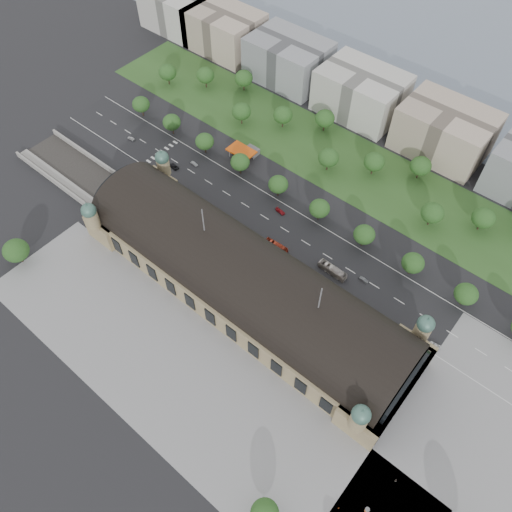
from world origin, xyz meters
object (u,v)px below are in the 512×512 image
Objects in this scene: parked_car_3 at (197,203)px; traffic_car_6 at (434,345)px; bus_west at (276,246)px; parked_car_6 at (229,230)px; traffic_car_3 at (280,211)px; parked_car_5 at (203,213)px; parked_car_2 at (213,210)px; advertising_column at (367,510)px; parked_car_4 at (210,217)px; pedestrian_1 at (339,508)px; parked_car_0 at (186,193)px; parked_car_1 at (176,187)px; bus_mid at (332,270)px; pedestrian_2 at (396,481)px; bus_east at (330,269)px; traffic_car_5 at (364,280)px; petrol_station at (247,151)px; traffic_car_1 at (194,164)px; traffic_car_0 at (131,138)px; traffic_car_2 at (174,166)px.

traffic_car_6 is at bearing 59.79° from parked_car_3.
parked_car_6 is at bearing 102.31° from bus_west.
parked_car_5 is (-27.38, -23.93, 0.05)m from traffic_car_3.
traffic_car_3 is at bearing 108.09° from parked_car_2.
traffic_car_6 is 67.42m from advertising_column.
parked_car_4 is 132.32m from pedestrian_1.
parked_car_0 is 19.75m from parked_car_4.
parked_car_2 is 3.12× the size of pedestrian_1.
parked_car_1 is at bearing 92.15° from pedestrian_1.
pedestrian_2 is at bearing -129.64° from bus_mid.
advertising_column is at bearing -135.33° from bus_east.
traffic_car_5 is 1.47× the size of advertising_column.
parked_car_4 reaches higher than traffic_car_5.
advertising_column is at bearing 39.30° from parked_car_0.
pedestrian_2 is at bearing -117.62° from traffic_car_3.
bus_mid reaches higher than traffic_car_3.
advertising_column is (137.74, -103.12, -1.47)m from petrol_station.
traffic_car_1 is at bearing 88.06° from traffic_car_5.
parked_car_3 is at bearing 128.38° from traffic_car_3.
parked_car_4 is at bearing 56.46° from pedestrian_2.
traffic_car_6 is 1.02× the size of parked_car_1.
pedestrian_1 is at bearing 39.23° from parked_car_2.
petrol_station is 62.62m from bus_west.
pedestrian_2 reaches higher than parked_car_0.
traffic_car_1 is 173.71m from advertising_column.
pedestrian_2 is at bearing 6.63° from traffic_car_6.
traffic_car_3 is 39.94m from parked_car_3.
traffic_car_6 is 1.05× the size of parked_car_3.
parked_car_0 is 0.96× the size of parked_car_1.
parked_car_4 is at bearing 3.95° from parked_car_2.
traffic_car_0 is at bearing -119.07° from parked_car_2.
traffic_car_6 is at bearing -95.07° from traffic_car_1.
parked_car_6 is 125.71m from advertising_column.
traffic_car_6 is 1.06× the size of parked_car_0.
parked_car_5 is at bearing 71.72° from traffic_car_2.
advertising_column is at bearing -137.15° from bus_mid.
traffic_car_6 is at bearing -92.24° from bus_mid.
traffic_car_0 is 0.96× the size of parked_car_1.
traffic_car_2 is at bearing -144.24° from parked_car_0.
parked_car_3 is (15.47, -1.15, 0.12)m from parked_car_1.
parked_car_3 is at bearing 71.99° from traffic_car_2.
pedestrian_2 is (51.25, -61.11, 0.17)m from traffic_car_5.
traffic_car_2 is 111.96m from traffic_car_5.
parked_car_4 is 0.38× the size of bus_west.
parked_car_6 is at bearing 152.10° from advertising_column.
traffic_car_3 is 129.89m from advertising_column.
parked_car_5 reaches higher than traffic_car_1.
traffic_car_1 is 10.39m from traffic_car_2.
parked_car_2 reaches higher than parked_car_1.
bus_east is at bearing 64.08° from parked_car_3.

